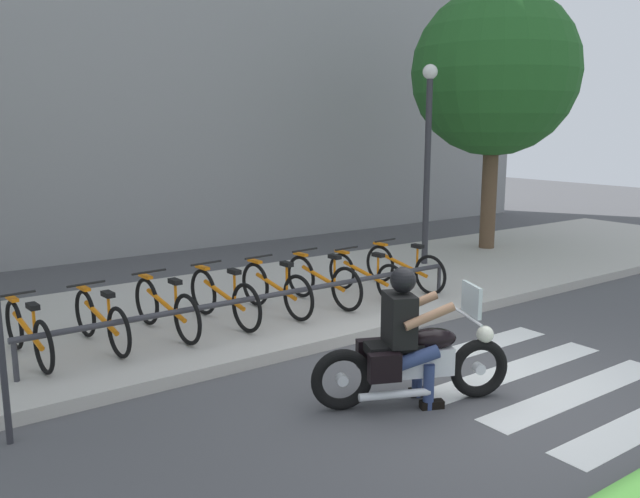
# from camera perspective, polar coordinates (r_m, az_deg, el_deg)

# --- Properties ---
(ground_plane) EXTENTS (48.00, 48.00, 0.00)m
(ground_plane) POSITION_cam_1_polar(r_m,az_deg,el_deg) (7.39, 12.57, -11.76)
(ground_plane) COLOR #4C4C4F
(sidewalk) EXTENTS (24.00, 4.40, 0.15)m
(sidewalk) POSITION_cam_1_polar(r_m,az_deg,el_deg) (10.31, -4.24, -4.57)
(sidewalk) COLOR #B7B2A8
(sidewalk) RESTS_ON ground
(crosswalk_stripe_1) EXTENTS (2.80, 0.40, 0.01)m
(crosswalk_stripe_1) POSITION_cam_1_polar(r_m,az_deg,el_deg) (7.61, 21.66, -11.60)
(crosswalk_stripe_1) COLOR white
(crosswalk_stripe_1) RESTS_ON ground
(crosswalk_stripe_2) EXTENTS (2.80, 0.40, 0.01)m
(crosswalk_stripe_2) POSITION_cam_1_polar(r_m,az_deg,el_deg) (8.03, 16.80, -10.10)
(crosswalk_stripe_2) COLOR white
(crosswalk_stripe_2) RESTS_ON ground
(crosswalk_stripe_3) EXTENTS (2.80, 0.40, 0.01)m
(crosswalk_stripe_3) POSITION_cam_1_polar(r_m,az_deg,el_deg) (8.50, 12.50, -8.70)
(crosswalk_stripe_3) COLOR white
(crosswalk_stripe_3) RESTS_ON ground
(motorcycle) EXTENTS (1.97, 1.00, 1.22)m
(motorcycle) POSITION_cam_1_polar(r_m,az_deg,el_deg) (6.74, 8.20, -9.68)
(motorcycle) COLOR black
(motorcycle) RESTS_ON ground
(rider) EXTENTS (0.75, 0.69, 1.44)m
(rider) POSITION_cam_1_polar(r_m,az_deg,el_deg) (6.60, 7.64, -6.76)
(rider) COLOR black
(rider) RESTS_ON ground
(bicycle_0) EXTENTS (0.48, 1.64, 0.73)m
(bicycle_0) POSITION_cam_1_polar(r_m,az_deg,el_deg) (8.14, -24.27, -6.73)
(bicycle_0) COLOR black
(bicycle_0) RESTS_ON sidewalk
(bicycle_1) EXTENTS (0.48, 1.62, 0.74)m
(bicycle_1) POSITION_cam_1_polar(r_m,az_deg,el_deg) (8.32, -18.67, -5.93)
(bicycle_1) COLOR black
(bicycle_1) RESTS_ON sidewalk
(bicycle_2) EXTENTS (0.48, 1.73, 0.78)m
(bicycle_2) POSITION_cam_1_polar(r_m,az_deg,el_deg) (8.57, -13.38, -5.05)
(bicycle_2) COLOR black
(bicycle_2) RESTS_ON sidewalk
(bicycle_3) EXTENTS (0.48, 1.74, 0.79)m
(bicycle_3) POSITION_cam_1_polar(r_m,az_deg,el_deg) (8.90, -8.45, -4.24)
(bicycle_3) COLOR black
(bicycle_3) RESTS_ON sidewalk
(bicycle_4) EXTENTS (0.48, 1.67, 0.79)m
(bicycle_4) POSITION_cam_1_polar(r_m,az_deg,el_deg) (9.29, -3.91, -3.52)
(bicycle_4) COLOR black
(bicycle_4) RESTS_ON sidewalk
(bicycle_5) EXTENTS (0.48, 1.71, 0.80)m
(bicycle_5) POSITION_cam_1_polar(r_m,az_deg,el_deg) (9.74, 0.23, -2.81)
(bicycle_5) COLOR black
(bicycle_5) RESTS_ON sidewalk
(bicycle_6) EXTENTS (0.48, 1.69, 0.73)m
(bicycle_6) POSITION_cam_1_polar(r_m,az_deg,el_deg) (10.24, 3.98, -2.31)
(bicycle_6) COLOR black
(bicycle_6) RESTS_ON sidewalk
(bicycle_7) EXTENTS (0.48, 1.74, 0.77)m
(bicycle_7) POSITION_cam_1_polar(r_m,az_deg,el_deg) (10.77, 7.39, -1.62)
(bicycle_7) COLOR black
(bicycle_7) RESTS_ON sidewalk
(bike_rack) EXTENTS (6.39, 0.07, 0.49)m
(bike_rack) POSITION_cam_1_polar(r_m,az_deg,el_deg) (8.61, -4.31, -4.21)
(bike_rack) COLOR #333338
(bike_rack) RESTS_ON sidewalk
(street_lamp) EXTENTS (0.28, 0.28, 3.92)m
(street_lamp) POSITION_cam_1_polar(r_m,az_deg,el_deg) (12.59, 9.45, 8.84)
(street_lamp) COLOR #2D2D33
(street_lamp) RESTS_ON ground
(tree_near_rack) EXTENTS (3.50, 3.50, 5.66)m
(tree_near_rack) POSITION_cam_1_polar(r_m,az_deg,el_deg) (14.59, 15.10, 14.71)
(tree_near_rack) COLOR brown
(tree_near_rack) RESTS_ON ground
(building_backdrop) EXTENTS (24.00, 1.20, 9.67)m
(building_backdrop) POSITION_cam_1_polar(r_m,az_deg,el_deg) (15.25, -16.34, 18.04)
(building_backdrop) COLOR gray
(building_backdrop) RESTS_ON ground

